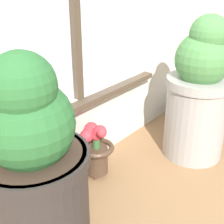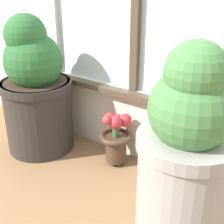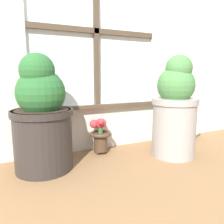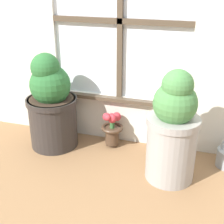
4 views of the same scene
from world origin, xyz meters
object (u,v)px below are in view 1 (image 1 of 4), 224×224
potted_plant_left (33,167)px  flower_vase (95,147)px  potted_plant_right (199,93)px  watering_can (184,107)px

potted_plant_left → flower_vase: size_ratio=2.59×
potted_plant_left → flower_vase: 0.45m
potted_plant_left → potted_plant_right: (0.84, -0.15, 0.01)m
flower_vase → watering_can: 0.79m
potted_plant_left → watering_can: potted_plant_left is taller
potted_plant_left → potted_plant_right: potted_plant_right is taller
potted_plant_right → watering_can: size_ratio=2.59×
potted_plant_left → flower_vase: (0.40, 0.11, -0.17)m
flower_vase → watering_can: flower_vase is taller
potted_plant_right → flower_vase: bearing=149.8°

